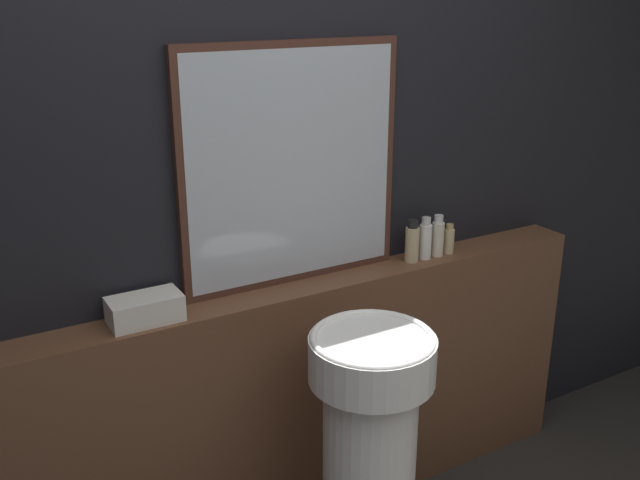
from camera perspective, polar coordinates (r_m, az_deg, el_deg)
The scene contains 9 objects.
wall_back at distance 2.46m, azimuth -4.25°, elevation 2.86°, with size 8.00×0.06×2.50m.
vanity_counter at distance 2.69m, azimuth -2.73°, elevation -13.54°, with size 2.59×0.17×0.97m.
pedestal_sink at distance 2.43m, azimuth 3.98°, elevation -16.61°, with size 0.40×0.40×0.95m.
mirror at distance 2.42m, azimuth -2.24°, elevation 5.89°, with size 0.82×0.03×0.83m.
towel_stack at distance 2.28m, azimuth -13.82°, elevation -5.39°, with size 0.22×0.12×0.08m.
shampoo_bottle at distance 2.71m, azimuth 7.38°, elevation -0.19°, with size 0.05×0.05×0.16m.
conditioner_bottle at distance 2.75m, azimuth 8.43°, elevation 0.04°, with size 0.05×0.05×0.16m.
lotion_bottle at distance 2.78m, azimuth 9.40°, elevation 0.24°, with size 0.05×0.05×0.16m.
body_wash_bottle at distance 2.83m, azimuth 10.28°, elevation 0.03°, with size 0.04×0.04×0.12m.
Camera 1 is at (-1.03, -0.59, 1.95)m, focal length 40.00 mm.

